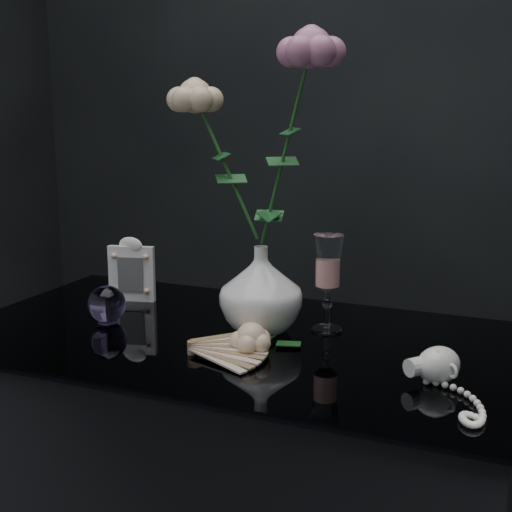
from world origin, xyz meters
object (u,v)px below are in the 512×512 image
at_px(loose_rose, 251,338).
at_px(pearl_jar, 438,363).
at_px(picture_frame, 132,269).
at_px(wine_glass, 328,283).
at_px(vase, 261,289).
at_px(paperweight, 107,304).

xyz_separation_m(loose_rose, pearl_jar, (0.31, -0.00, 0.00)).
height_order(picture_frame, loose_rose, picture_frame).
bearing_deg(pearl_jar, loose_rose, -142.43).
height_order(picture_frame, pearl_jar, picture_frame).
relative_size(wine_glass, picture_frame, 1.31).
relative_size(vase, loose_rose, 1.01).
distance_m(vase, loose_rose, 0.13).
relative_size(wine_glass, pearl_jar, 0.88).
height_order(wine_glass, paperweight, wine_glass).
bearing_deg(pearl_jar, paperweight, -146.71).
bearing_deg(paperweight, pearl_jar, -4.85).
xyz_separation_m(vase, wine_glass, (0.11, 0.05, 0.01)).
bearing_deg(wine_glass, loose_rose, -115.22).
bearing_deg(loose_rose, wine_glass, 78.42).
height_order(wine_glass, pearl_jar, wine_glass).
height_order(wine_glass, picture_frame, wine_glass).
bearing_deg(picture_frame, wine_glass, -18.57).
bearing_deg(paperweight, loose_rose, -8.90).
distance_m(wine_glass, paperweight, 0.43).
xyz_separation_m(vase, pearl_jar, (0.35, -0.12, -0.05)).
relative_size(paperweight, pearl_jar, 0.36).
bearing_deg(vase, wine_glass, 24.83).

